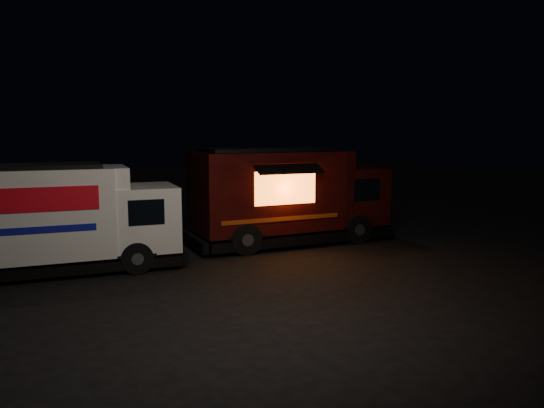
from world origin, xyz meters
The scene contains 3 objects.
ground centered at (0.00, 0.00, 0.00)m, with size 80.00×80.00×0.00m, color black.
white_truck centered at (-3.70, 2.99, 1.40)m, with size 6.19×2.11×2.81m, color silver, non-canonical shape.
red_truck centered at (3.34, 2.61, 1.55)m, with size 6.67×2.45×3.10m, color #330C09, non-canonical shape.
Camera 1 is at (-6.76, -11.22, 3.63)m, focal length 35.00 mm.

